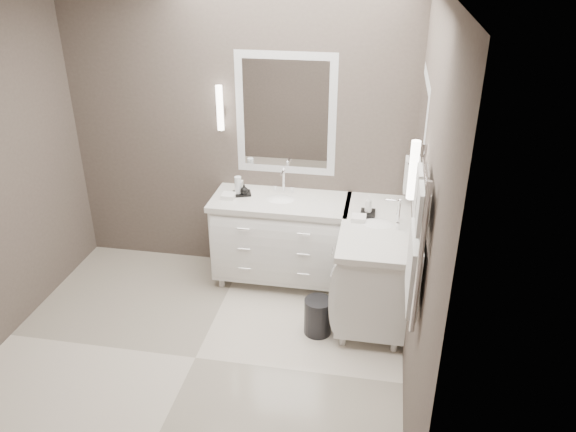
% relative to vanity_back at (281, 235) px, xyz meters
% --- Properties ---
extents(floor, '(3.20, 3.00, 0.01)m').
position_rel_vanity_back_xyz_m(floor, '(-0.45, -1.23, -0.49)').
color(floor, silver).
rests_on(floor, ground).
extents(wall_back, '(3.20, 0.01, 2.70)m').
position_rel_vanity_back_xyz_m(wall_back, '(-0.45, 0.28, 0.86)').
color(wall_back, '#514640').
rests_on(wall_back, floor).
extents(wall_front, '(3.20, 0.01, 2.70)m').
position_rel_vanity_back_xyz_m(wall_front, '(-0.45, -2.73, 0.86)').
color(wall_front, '#514640').
rests_on(wall_front, floor).
extents(wall_right, '(0.01, 3.00, 2.70)m').
position_rel_vanity_back_xyz_m(wall_right, '(1.15, -1.23, 0.86)').
color(wall_right, '#514640').
rests_on(wall_right, floor).
extents(vanity_back, '(1.24, 0.59, 0.97)m').
position_rel_vanity_back_xyz_m(vanity_back, '(0.00, 0.00, 0.00)').
color(vanity_back, white).
rests_on(vanity_back, floor).
extents(vanity_right, '(0.59, 1.24, 0.97)m').
position_rel_vanity_back_xyz_m(vanity_right, '(0.88, -0.33, 0.00)').
color(vanity_right, white).
rests_on(vanity_right, floor).
extents(mirror_back, '(0.90, 0.02, 1.10)m').
position_rel_vanity_back_xyz_m(mirror_back, '(-0.00, 0.26, 1.06)').
color(mirror_back, white).
rests_on(mirror_back, wall_back).
extents(mirror_right, '(0.02, 0.90, 1.10)m').
position_rel_vanity_back_xyz_m(mirror_right, '(1.14, -0.43, 1.06)').
color(mirror_right, white).
rests_on(mirror_right, wall_right).
extents(sconce_back, '(0.06, 0.06, 0.40)m').
position_rel_vanity_back_xyz_m(sconce_back, '(-0.58, 0.20, 1.11)').
color(sconce_back, white).
rests_on(sconce_back, wall_back).
extents(sconce_right, '(0.06, 0.06, 0.40)m').
position_rel_vanity_back_xyz_m(sconce_right, '(1.08, -1.01, 1.11)').
color(sconce_right, white).
rests_on(sconce_right, wall_right).
extents(towel_bar_corner, '(0.03, 0.22, 0.30)m').
position_rel_vanity_back_xyz_m(towel_bar_corner, '(1.09, 0.13, 0.63)').
color(towel_bar_corner, white).
rests_on(towel_bar_corner, wall_right).
extents(towel_ladder, '(0.06, 0.58, 0.90)m').
position_rel_vanity_back_xyz_m(towel_ladder, '(1.10, -1.63, 0.91)').
color(towel_ladder, white).
rests_on(towel_ladder, wall_right).
extents(waste_bin, '(0.29, 0.29, 0.32)m').
position_rel_vanity_back_xyz_m(waste_bin, '(0.45, -0.74, -0.33)').
color(waste_bin, black).
rests_on(waste_bin, floor).
extents(amenity_tray_back, '(0.19, 0.17, 0.02)m').
position_rel_vanity_back_xyz_m(amenity_tray_back, '(-0.36, 0.04, 0.38)').
color(amenity_tray_back, black).
rests_on(amenity_tray_back, vanity_back).
extents(amenity_tray_right, '(0.12, 0.16, 0.02)m').
position_rel_vanity_back_xyz_m(amenity_tray_right, '(0.79, -0.18, 0.38)').
color(amenity_tray_right, black).
rests_on(amenity_tray_right, vanity_right).
extents(water_bottle, '(0.08, 0.08, 0.18)m').
position_rel_vanity_back_xyz_m(water_bottle, '(-0.39, 0.02, 0.45)').
color(water_bottle, silver).
rests_on(water_bottle, vanity_back).
extents(soap_bottle_a, '(0.07, 0.07, 0.15)m').
position_rel_vanity_back_xyz_m(soap_bottle_a, '(-0.39, 0.06, 0.46)').
color(soap_bottle_a, white).
rests_on(soap_bottle_a, amenity_tray_back).
extents(soap_bottle_b, '(0.07, 0.07, 0.09)m').
position_rel_vanity_back_xyz_m(soap_bottle_b, '(-0.33, 0.01, 0.43)').
color(soap_bottle_b, black).
rests_on(soap_bottle_b, amenity_tray_back).
extents(soap_bottle_c, '(0.06, 0.07, 0.15)m').
position_rel_vanity_back_xyz_m(soap_bottle_c, '(0.79, -0.18, 0.47)').
color(soap_bottle_c, white).
rests_on(soap_bottle_c, amenity_tray_right).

